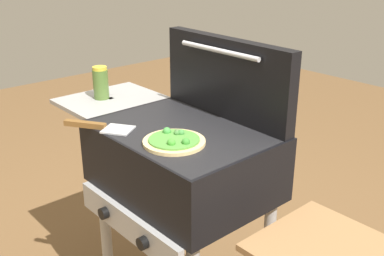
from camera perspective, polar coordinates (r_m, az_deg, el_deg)
grill at (r=1.72m, az=-1.53°, el=-4.53°), size 0.96×0.53×0.90m
grill_lid_open at (r=1.74m, az=4.24°, el=6.20°), size 0.63×0.09×0.30m
pizza_veggie at (r=1.53m, az=-2.19°, el=-1.58°), size 0.21×0.21×0.04m
sauce_jar at (r=2.01m, az=-11.17°, el=5.47°), size 0.07×0.07×0.14m
spatula at (r=1.69m, az=-11.44°, el=0.18°), size 0.25×0.19×0.02m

